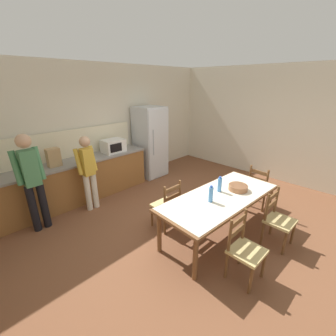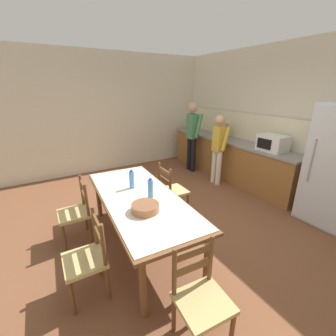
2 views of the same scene
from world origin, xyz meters
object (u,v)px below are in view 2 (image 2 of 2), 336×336
at_px(chair_side_near_left, 76,212).
at_px(chair_side_far_left, 172,191).
at_px(paper_bag, 223,130).
at_px(bottle_near_centre, 132,180).
at_px(dining_table, 139,201).
at_px(chair_side_near_right, 88,258).
at_px(person_at_counter, 218,147).
at_px(person_at_sink, 192,134).
at_px(serving_bowl, 145,207).
at_px(chair_head_end, 201,298).
at_px(bottle_off_centre, 150,189).
at_px(microwave, 273,143).

height_order(chair_side_near_left, chair_side_far_left, same).
xyz_separation_m(paper_bag, bottle_near_centre, (1.22, -2.84, -0.22)).
relative_size(bottle_near_centre, chair_side_far_left, 0.30).
bearing_deg(dining_table, chair_side_near_left, -127.02).
xyz_separation_m(chair_side_near_right, chair_side_far_left, (-0.91, 1.56, 0.00)).
relative_size(chair_side_near_left, person_at_counter, 0.59).
relative_size(person_at_sink, person_at_counter, 1.13).
xyz_separation_m(person_at_sink, person_at_counter, (0.98, -0.02, -0.11)).
relative_size(serving_bowl, chair_head_end, 0.35).
bearing_deg(bottle_off_centre, chair_side_near_right, -69.27).
bearing_deg(bottle_near_centre, dining_table, -3.34).
relative_size(microwave, chair_side_far_left, 0.55).
distance_m(paper_bag, bottle_off_centre, 3.20).
relative_size(bottle_off_centre, person_at_sink, 0.16).
height_order(chair_side_near_left, chair_head_end, same).
relative_size(microwave, dining_table, 0.22).
bearing_deg(person_at_counter, chair_side_near_left, -170.21).
xyz_separation_m(chair_side_near_right, person_at_counter, (-1.53, 3.13, 0.42)).
distance_m(serving_bowl, chair_side_near_left, 1.18).
relative_size(dining_table, person_at_counter, 1.49).
distance_m(chair_side_near_left, chair_side_far_left, 1.51).
bearing_deg(paper_bag, microwave, 0.32).
xyz_separation_m(dining_table, chair_side_far_left, (-0.45, 0.78, -0.24)).
relative_size(paper_bag, chair_side_near_right, 0.40).
relative_size(bottle_near_centre, person_at_counter, 0.18).
xyz_separation_m(microwave, person_at_sink, (-1.91, -0.50, -0.10)).
bearing_deg(person_at_sink, microwave, -75.35).
height_order(paper_bag, serving_bowl, paper_bag).
height_order(bottle_near_centre, person_at_sink, person_at_sink).
bearing_deg(chair_head_end, microwave, 31.92).
distance_m(chair_side_far_left, person_at_sink, 2.31).
distance_m(bottle_near_centre, bottle_off_centre, 0.41).
distance_m(paper_bag, dining_table, 3.26).
height_order(microwave, person_at_counter, person_at_counter).
relative_size(dining_table, chair_head_end, 2.50).
height_order(microwave, bottle_off_centre, microwave).
height_order(dining_table, chair_side_far_left, chair_side_far_left).
bearing_deg(serving_bowl, paper_bag, 122.59).
distance_m(bottle_near_centre, person_at_sink, 2.95).
bearing_deg(paper_bag, chair_side_near_right, -61.74).
height_order(paper_bag, bottle_off_centre, paper_bag).
xyz_separation_m(chair_side_near_left, person_at_counter, (-0.53, 3.07, 0.42)).
height_order(chair_side_near_right, person_at_sink, person_at_sink).
distance_m(bottle_off_centre, chair_head_end, 1.37).
height_order(dining_table, bottle_off_centre, bottle_off_centre).
xyz_separation_m(chair_side_near_left, chair_side_far_left, (0.09, 1.50, 0.00)).
height_order(microwave, paper_bag, paper_bag).
height_order(dining_table, person_at_counter, person_at_counter).
relative_size(chair_side_near_right, person_at_sink, 0.53).
distance_m(chair_side_near_right, chair_side_far_left, 1.81).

